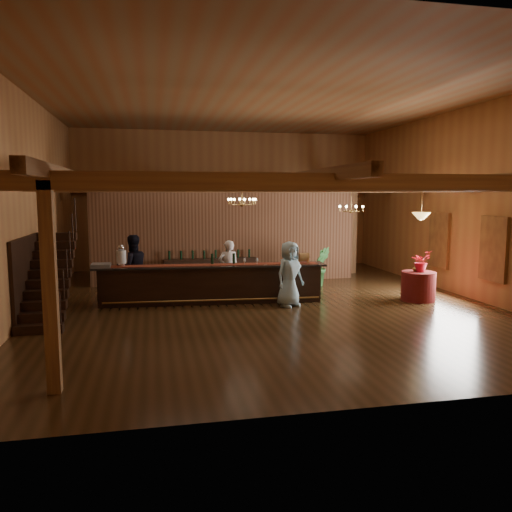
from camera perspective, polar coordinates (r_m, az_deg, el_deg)
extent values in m
plane|color=#3D2714|center=(13.93, 0.90, -5.37)|extent=(14.00, 14.00, 0.00)
plane|color=olive|center=(13.83, 0.95, 17.49)|extent=(14.00, 14.00, 0.00)
cube|color=#AA7440|center=(20.49, -3.40, 6.36)|extent=(12.00, 0.10, 5.50)
cube|color=#AA7440|center=(6.95, 13.74, 4.81)|extent=(12.00, 0.10, 5.50)
cube|color=#AA7440|center=(13.61, -24.68, 5.38)|extent=(0.10, 14.00, 5.50)
cube|color=#AA7440|center=(16.02, 22.46, 5.65)|extent=(0.10, 14.00, 5.50)
cube|color=#A07139|center=(8.32, 9.35, 8.36)|extent=(11.90, 0.20, 0.28)
cube|color=#A07139|center=(10.69, 4.49, 8.12)|extent=(11.90, 0.20, 0.28)
cube|color=#A07139|center=(13.11, 1.41, 7.94)|extent=(11.90, 0.20, 0.28)
cube|color=#A07139|center=(15.56, -0.71, 7.81)|extent=(11.90, 0.20, 0.28)
cube|color=#A07139|center=(18.02, -2.24, 7.70)|extent=(11.90, 0.20, 0.28)
cube|color=#A07139|center=(20.29, -3.33, 7.62)|extent=(11.90, 0.20, 0.28)
cube|color=#A07139|center=(13.36, -18.47, 8.17)|extent=(0.18, 13.90, 0.22)
cube|color=#A07139|center=(13.60, 0.93, 8.50)|extent=(0.18, 13.90, 0.22)
cube|color=#A07139|center=(15.24, 17.84, 8.01)|extent=(0.18, 13.90, 0.22)
cube|color=#A07139|center=(17.89, -16.60, 2.29)|extent=(0.20, 0.20, 3.20)
cube|color=#A07139|center=(19.33, 11.07, 2.79)|extent=(0.20, 0.20, 3.20)
cube|color=#A07139|center=(8.04, -22.48, -3.50)|extent=(0.20, 0.20, 3.20)
cube|color=brown|center=(17.01, -3.32, 2.17)|extent=(9.00, 0.18, 3.10)
cube|color=white|center=(14.77, 25.55, 0.74)|extent=(0.12, 1.05, 1.75)
cube|color=white|center=(16.90, 20.23, 1.71)|extent=(0.12, 1.05, 1.75)
cube|color=black|center=(11.89, -23.55, -7.64)|extent=(1.00, 0.28, 0.20)
cube|color=black|center=(12.11, -23.33, -6.40)|extent=(1.00, 0.28, 0.20)
cube|color=black|center=(12.34, -23.12, -5.20)|extent=(1.00, 0.28, 0.20)
cube|color=black|center=(12.57, -22.92, -4.04)|extent=(1.00, 0.28, 0.20)
cube|color=black|center=(12.80, -22.72, -2.92)|extent=(1.00, 0.28, 0.20)
cube|color=black|center=(13.04, -22.53, -1.85)|extent=(1.00, 0.28, 0.20)
cube|color=black|center=(13.29, -22.35, -0.81)|extent=(1.00, 0.28, 0.20)
cube|color=black|center=(13.54, -22.17, 0.19)|extent=(1.00, 0.28, 0.20)
cube|color=black|center=(13.79, -22.01, 1.15)|extent=(1.00, 0.28, 0.20)
cube|color=black|center=(14.05, -21.84, 2.07)|extent=(1.00, 0.28, 0.20)
cube|color=black|center=(19.34, 0.22, -0.21)|extent=(1.20, 0.60, 1.10)
cube|color=olive|center=(18.96, -8.68, -0.59)|extent=(1.00, 0.60, 1.00)
cube|color=black|center=(13.91, -5.10, -3.29)|extent=(6.09, 1.09, 1.01)
cube|color=black|center=(13.83, -5.12, -1.13)|extent=(6.40, 1.24, 0.05)
cube|color=maroon|center=(13.82, -5.12, -1.00)|extent=(5.97, 0.83, 0.01)
cylinder|color=#A37E40|center=(13.59, -4.88, -5.05)|extent=(5.84, 0.47, 0.05)
cylinder|color=silver|center=(13.98, -15.11, -0.99)|extent=(0.18, 0.18, 0.08)
cylinder|color=silver|center=(13.95, -15.14, -0.09)|extent=(0.26, 0.26, 0.36)
sphere|color=silver|center=(13.92, -15.17, 0.93)|extent=(0.18, 0.18, 0.18)
cube|color=gray|center=(13.96, -17.30, -1.03)|extent=(0.50, 0.50, 0.10)
cube|color=olive|center=(14.06, 4.87, -0.27)|extent=(0.06, 0.06, 0.30)
cube|color=olive|center=(14.14, 5.96, -0.24)|extent=(0.06, 0.06, 0.30)
cylinder|color=olive|center=(14.10, 5.42, -0.13)|extent=(0.24, 0.24, 0.24)
cylinder|color=black|center=(13.93, -5.03, -0.34)|extent=(0.07, 0.07, 0.30)
cylinder|color=black|center=(13.97, -2.56, -0.30)|extent=(0.07, 0.07, 0.30)
cube|color=black|center=(16.82, -5.27, -1.74)|extent=(3.11, 0.73, 0.87)
cylinder|color=maroon|center=(14.90, 18.05, -3.29)|extent=(0.95, 0.95, 0.82)
cylinder|color=#A37E40|center=(14.10, -1.61, 6.88)|extent=(0.02, 0.02, 0.49)
sphere|color=#A37E40|center=(14.11, -1.60, 5.88)|extent=(0.12, 0.12, 0.12)
torus|color=#A37E40|center=(14.11, -1.60, 6.29)|extent=(0.80, 0.80, 0.04)
cylinder|color=#A37E40|center=(15.85, 10.85, 6.35)|extent=(0.02, 0.02, 0.73)
sphere|color=#A37E40|center=(15.85, 10.82, 5.04)|extent=(0.12, 0.12, 0.12)
torus|color=#A37E40|center=(15.85, 10.83, 5.40)|extent=(0.80, 0.80, 0.04)
cylinder|color=#A37E40|center=(14.67, 18.41, 5.93)|extent=(0.02, 0.02, 0.80)
cone|color=#EDB857|center=(14.68, 18.35, 4.37)|extent=(0.52, 0.52, 0.20)
imported|color=white|center=(14.71, -3.16, -1.41)|extent=(0.61, 0.41, 1.67)
imported|color=black|center=(14.50, -13.93, -1.32)|extent=(1.09, 0.97, 1.87)
imported|color=#9ECADB|center=(13.38, 3.85, -2.07)|extent=(1.02, 0.89, 1.76)
imported|color=#2D672D|center=(16.50, 7.24, -1.18)|extent=(0.75, 0.62, 1.30)
imported|color=red|center=(14.83, 18.34, -0.57)|extent=(0.66, 0.62, 0.60)
imported|color=#A37E40|center=(14.84, 17.78, -1.14)|extent=(0.15, 0.15, 0.29)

